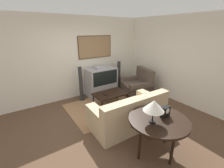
{
  "coord_description": "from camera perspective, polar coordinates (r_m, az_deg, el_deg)",
  "views": [
    {
      "loc": [
        -1.75,
        -2.68,
        2.26
      ],
      "look_at": [
        0.58,
        0.75,
        0.75
      ],
      "focal_mm": 24.0,
      "sensor_mm": 36.0,
      "label": 1
    }
  ],
  "objects": [
    {
      "name": "coffee_table",
      "position": [
        4.59,
        -0.64,
        -4.02
      ],
      "size": [
        1.0,
        0.63,
        0.44
      ],
      "color": "black",
      "rests_on": "ground_plane"
    },
    {
      "name": "table_lamp",
      "position": [
        2.6,
        15.66,
        -8.01
      ],
      "size": [
        0.35,
        0.35,
        0.42
      ],
      "color": "black",
      "rests_on": "console_table"
    },
    {
      "name": "tv",
      "position": [
        5.37,
        -4.09,
        0.94
      ],
      "size": [
        1.03,
        0.6,
        1.09
      ],
      "color": "#9E9EA3",
      "rests_on": "ground_plane"
    },
    {
      "name": "mantel_clock",
      "position": [
        2.95,
        19.63,
        -9.85
      ],
      "size": [
        0.18,
        0.1,
        0.2
      ],
      "color": "black",
      "rests_on": "console_table"
    },
    {
      "name": "wall_right",
      "position": [
        5.22,
        24.22,
        8.21
      ],
      "size": [
        0.06,
        12.0,
        2.7
      ],
      "color": "silver",
      "rests_on": "ground_plane"
    },
    {
      "name": "ground_plane",
      "position": [
        3.92,
        -0.85,
        -15.23
      ],
      "size": [
        12.0,
        12.0,
        0.0
      ],
      "primitive_type": "plane",
      "color": "brown"
    },
    {
      "name": "speaker_tower_left",
      "position": [
        5.04,
        -11.75,
        -0.32
      ],
      "size": [
        0.21,
        0.21,
        1.15
      ],
      "color": "black",
      "rests_on": "ground_plane"
    },
    {
      "name": "wall_back",
      "position": [
        5.2,
        -14.0,
        9.4
      ],
      "size": [
        12.0,
        0.1,
        2.7
      ],
      "color": "silver",
      "rests_on": "ground_plane"
    },
    {
      "name": "console_table",
      "position": [
        2.92,
        17.24,
        -13.68
      ],
      "size": [
        1.08,
        1.08,
        0.75
      ],
      "color": "black",
      "rests_on": "ground_plane"
    },
    {
      "name": "armchair",
      "position": [
        5.55,
        9.47,
        -0.94
      ],
      "size": [
        1.1,
        1.16,
        0.96
      ],
      "rotation": [
        0.0,
        0.0,
        -1.83
      ],
      "color": "brown",
      "rests_on": "ground_plane"
    },
    {
      "name": "speaker_tower_right",
      "position": [
        5.76,
        2.57,
        2.69
      ],
      "size": [
        0.21,
        0.21,
        1.15
      ],
      "color": "black",
      "rests_on": "ground_plane"
    },
    {
      "name": "remote",
      "position": [
        4.44,
        -2.69,
        -4.15
      ],
      "size": [
        0.09,
        0.17,
        0.02
      ],
      "color": "black",
      "rests_on": "coffee_table"
    },
    {
      "name": "couch",
      "position": [
        3.77,
        6.4,
        -11.31
      ],
      "size": [
        1.85,
        0.96,
        0.86
      ],
      "rotation": [
        0.0,
        0.0,
        3.12
      ],
      "color": "#CCB289",
      "rests_on": "ground_plane"
    },
    {
      "name": "area_rug",
      "position": [
        4.75,
        -1.67,
        -8.31
      ],
      "size": [
        2.37,
        1.71,
        0.01
      ],
      "color": "#99704C",
      "rests_on": "ground_plane"
    }
  ]
}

